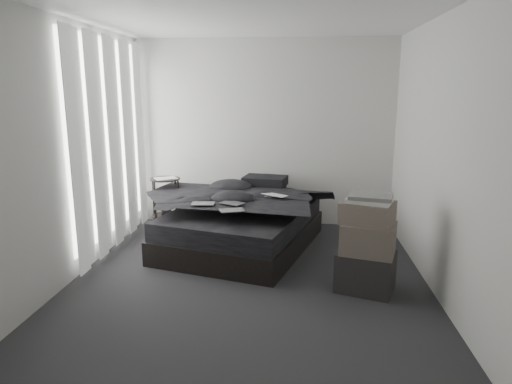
# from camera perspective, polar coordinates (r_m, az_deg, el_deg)

# --- Properties ---
(floor) EXTENTS (3.60, 4.20, 0.01)m
(floor) POSITION_cam_1_polar(r_m,az_deg,el_deg) (4.76, -0.92, -10.99)
(floor) COLOR #2A2A2C
(floor) RESTS_ON ground
(ceiling) EXTENTS (3.60, 4.20, 0.01)m
(ceiling) POSITION_cam_1_polar(r_m,az_deg,el_deg) (4.41, -1.04, 21.67)
(ceiling) COLOR white
(ceiling) RESTS_ON ground
(wall_back) EXTENTS (3.60, 0.01, 2.60)m
(wall_back) POSITION_cam_1_polar(r_m,az_deg,el_deg) (6.48, 1.08, 7.29)
(wall_back) COLOR silver
(wall_back) RESTS_ON ground
(wall_front) EXTENTS (3.60, 0.01, 2.60)m
(wall_front) POSITION_cam_1_polar(r_m,az_deg,el_deg) (2.36, -6.59, -2.45)
(wall_front) COLOR silver
(wall_front) RESTS_ON ground
(wall_left) EXTENTS (0.01, 4.20, 2.60)m
(wall_left) POSITION_cam_1_polar(r_m,az_deg,el_deg) (4.93, -22.31, 4.62)
(wall_left) COLOR silver
(wall_left) RESTS_ON ground
(wall_right) EXTENTS (0.01, 4.20, 2.60)m
(wall_right) POSITION_cam_1_polar(r_m,az_deg,el_deg) (4.57, 22.14, 4.06)
(wall_right) COLOR silver
(wall_right) RESTS_ON ground
(window_left) EXTENTS (0.02, 2.00, 2.30)m
(window_left) POSITION_cam_1_polar(r_m,az_deg,el_deg) (5.73, -18.05, 6.46)
(window_left) COLOR white
(window_left) RESTS_ON wall_left
(curtain_left) EXTENTS (0.06, 2.12, 2.48)m
(curtain_left) POSITION_cam_1_polar(r_m,az_deg,el_deg) (5.71, -17.54, 5.77)
(curtain_left) COLOR white
(curtain_left) RESTS_ON wall_left
(bed) EXTENTS (2.03, 2.36, 0.27)m
(bed) POSITION_cam_1_polar(r_m,az_deg,el_deg) (5.68, -1.75, -5.51)
(bed) COLOR black
(bed) RESTS_ON floor
(mattress) EXTENTS (1.95, 2.29, 0.22)m
(mattress) POSITION_cam_1_polar(r_m,az_deg,el_deg) (5.61, -1.77, -3.13)
(mattress) COLOR black
(mattress) RESTS_ON bed
(duvet) EXTENTS (1.91, 2.07, 0.24)m
(duvet) POSITION_cam_1_polar(r_m,az_deg,el_deg) (5.51, -1.99, -1.01)
(duvet) COLOR black
(duvet) RESTS_ON mattress
(pillow_lower) EXTENTS (0.70, 0.56, 0.14)m
(pillow_lower) POSITION_cam_1_polar(r_m,az_deg,el_deg) (6.29, 0.61, 0.28)
(pillow_lower) COLOR black
(pillow_lower) RESTS_ON mattress
(pillow_upper) EXTENTS (0.63, 0.48, 0.13)m
(pillow_upper) POSITION_cam_1_polar(r_m,az_deg,el_deg) (6.22, 1.14, 1.39)
(pillow_upper) COLOR black
(pillow_upper) RESTS_ON pillow_lower
(laptop) EXTENTS (0.38, 0.35, 0.03)m
(laptop) POSITION_cam_1_polar(r_m,az_deg,el_deg) (5.43, 2.02, 0.22)
(laptop) COLOR silver
(laptop) RESTS_ON duvet
(comic_a) EXTENTS (0.27, 0.19, 0.01)m
(comic_a) POSITION_cam_1_polar(r_m,az_deg,el_deg) (5.15, -6.66, -0.66)
(comic_a) COLOR black
(comic_a) RESTS_ON duvet
(comic_b) EXTENTS (0.30, 0.27, 0.01)m
(comic_b) POSITION_cam_1_polar(r_m,az_deg,el_deg) (5.15, -3.01, -0.52)
(comic_b) COLOR black
(comic_b) RESTS_ON duvet
(comic_c) EXTENTS (0.30, 0.24, 0.01)m
(comic_c) POSITION_cam_1_polar(r_m,az_deg,el_deg) (4.84, -3.06, -1.32)
(comic_c) COLOR black
(comic_c) RESTS_ON duvet
(side_stand) EXTENTS (0.52, 0.52, 0.74)m
(side_stand) POSITION_cam_1_polar(r_m,az_deg,el_deg) (6.31, -11.17, -1.69)
(side_stand) COLOR black
(side_stand) RESTS_ON floor
(papers) EXTENTS (0.35, 0.33, 0.01)m
(papers) POSITION_cam_1_polar(r_m,az_deg,el_deg) (6.22, -11.22, 1.66)
(papers) COLOR white
(papers) RESTS_ON side_stand
(floor_books) EXTENTS (0.17, 0.22, 0.15)m
(floor_books) POSITION_cam_1_polar(r_m,az_deg,el_deg) (5.46, -10.54, -7.22)
(floor_books) COLOR black
(floor_books) RESTS_ON floor
(box_lower) EXTENTS (0.63, 0.56, 0.39)m
(box_lower) POSITION_cam_1_polar(r_m,az_deg,el_deg) (4.60, 13.52, -9.61)
(box_lower) COLOR black
(box_lower) RESTS_ON floor
(box_mid) EXTENTS (0.57, 0.50, 0.30)m
(box_mid) POSITION_cam_1_polar(r_m,az_deg,el_deg) (4.47, 13.86, -5.64)
(box_mid) COLOR #60554B
(box_mid) RESTS_ON box_lower
(box_upper) EXTENTS (0.57, 0.53, 0.20)m
(box_upper) POSITION_cam_1_polar(r_m,az_deg,el_deg) (4.42, 13.78, -2.49)
(box_upper) COLOR #60554B
(box_upper) RESTS_ON box_mid
(art_book_white) EXTENTS (0.48, 0.43, 0.04)m
(art_book_white) POSITION_cam_1_polar(r_m,az_deg,el_deg) (4.39, 14.00, -0.97)
(art_book_white) COLOR silver
(art_book_white) RESTS_ON box_upper
(art_book_snake) EXTENTS (0.45, 0.39, 0.04)m
(art_book_snake) POSITION_cam_1_polar(r_m,az_deg,el_deg) (4.36, 14.15, -0.53)
(art_book_snake) COLOR silver
(art_book_snake) RESTS_ON art_book_white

